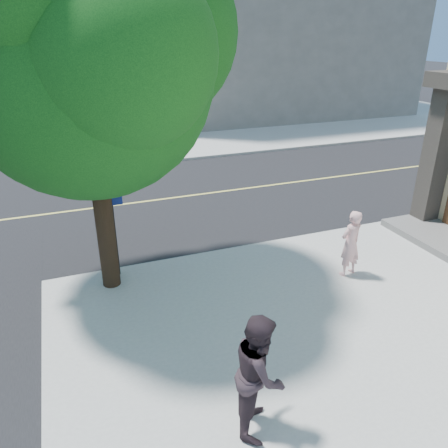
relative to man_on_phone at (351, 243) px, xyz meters
name	(u,v)px	position (x,y,z in m)	size (l,w,h in m)	color
ground	(87,277)	(-5.76, 2.23, -0.92)	(140.00, 140.00, 0.00)	black
road_ew	(75,211)	(-5.76, 6.73, -0.92)	(140.00, 9.00, 0.01)	black
sidewalk_ne	(246,107)	(7.74, 23.73, -0.86)	(29.00, 25.00, 0.12)	#ADACA8
filler_ne	(251,4)	(8.24, 24.23, 6.20)	(18.00, 16.00, 14.00)	slate
man_on_phone	(351,243)	(0.00, 0.00, 0.00)	(0.58, 0.38, 1.60)	beige
pedestrian	(260,373)	(-3.78, -3.14, 0.13)	(0.91, 0.71, 1.87)	#2D2127
street_tree	(90,37)	(-5.12, 1.55, 4.36)	(6.02, 5.47, 7.99)	black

